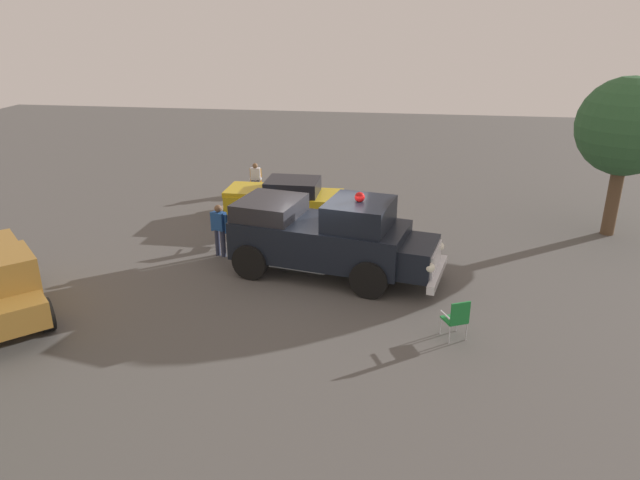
# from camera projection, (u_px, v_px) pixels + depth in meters

# --- Properties ---
(ground_plane) EXTENTS (60.00, 60.00, 0.00)m
(ground_plane) POSITION_uv_depth(u_px,v_px,m) (320.00, 275.00, 16.98)
(ground_plane) COLOR #514F4C
(vintage_fire_truck) EXTENTS (3.37, 6.26, 2.59)m
(vintage_fire_truck) POSITION_uv_depth(u_px,v_px,m) (328.00, 236.00, 16.62)
(vintage_fire_truck) COLOR black
(vintage_fire_truck) RESTS_ON ground
(classic_hot_rod) EXTENTS (1.90, 4.36, 1.46)m
(classic_hot_rod) POSITION_uv_depth(u_px,v_px,m) (284.00, 198.00, 21.57)
(classic_hot_rod) COLOR black
(classic_hot_rod) RESTS_ON ground
(lawn_chair_near_truck) EXTENTS (0.57, 0.58, 1.02)m
(lawn_chair_near_truck) POSITION_uv_depth(u_px,v_px,m) (256.00, 179.00, 24.60)
(lawn_chair_near_truck) COLOR #B7BABF
(lawn_chair_near_truck) RESTS_ON ground
(lawn_chair_by_car) EXTENTS (0.66, 0.66, 1.02)m
(lawn_chair_by_car) POSITION_uv_depth(u_px,v_px,m) (457.00, 317.00, 13.43)
(lawn_chair_by_car) COLOR #B7BABF
(lawn_chair_by_car) RESTS_ON ground
(lawn_chair_spare) EXTENTS (0.51, 0.53, 1.02)m
(lawn_chair_spare) POSITION_uv_depth(u_px,v_px,m) (240.00, 227.00, 19.11)
(lawn_chair_spare) COLOR #B7BABF
(lawn_chair_spare) RESTS_ON ground
(spectator_seated) EXTENTS (0.59, 0.46, 1.29)m
(spectator_seated) POSITION_uv_depth(u_px,v_px,m) (255.00, 177.00, 24.44)
(spectator_seated) COLOR #383842
(spectator_seated) RESTS_ON ground
(spectator_standing) EXTENTS (0.39, 0.63, 1.68)m
(spectator_standing) POSITION_uv_depth(u_px,v_px,m) (219.00, 227.00, 18.00)
(spectator_standing) COLOR #2D334C
(spectator_standing) RESTS_ON ground
(oak_tree_right) EXTENTS (3.19, 3.19, 5.30)m
(oak_tree_right) POSITION_uv_depth(u_px,v_px,m) (627.00, 127.00, 18.85)
(oak_tree_right) COLOR brown
(oak_tree_right) RESTS_ON ground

